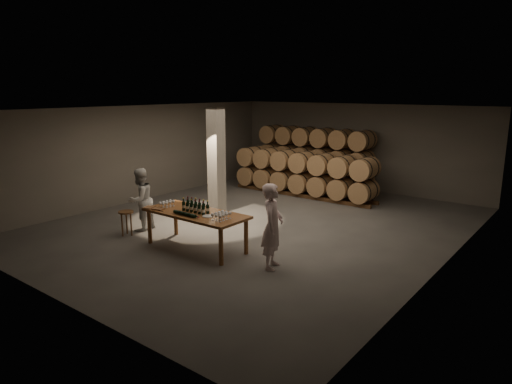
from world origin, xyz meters
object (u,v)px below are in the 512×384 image
Objects in this scene: bottle_cluster at (196,207)px; person_man at (272,226)px; stool at (126,216)px; person_woman at (140,200)px; plate at (208,216)px; notebook_near at (158,209)px; tasting_table at (196,216)px.

bottle_cluster is 0.40× the size of person_man.
bottle_cluster is 1.13× the size of stool.
stool is at bearing 0.05° from person_woman.
plate is 2.69m from stool.
person_man reaches higher than notebook_near.
notebook_near is (-0.87, -0.39, -0.10)m from bottle_cluster.
person_woman is (-1.34, 0.52, -0.07)m from notebook_near.
stool is (-1.26, -0.02, -0.38)m from notebook_near.
tasting_table is 2.20m from stool.
notebook_near is 1.43m from person_woman.
tasting_table is at bearing -50.98° from bottle_cluster.
stool is 4.33m from person_man.
person_man reaches higher than person_woman.
person_man is (3.02, 0.51, 0.00)m from notebook_near.
person_man is at bearing 3.37° from bottle_cluster.
plate is 1.05× the size of notebook_near.
bottle_cluster is 2.73× the size of plate.
bottle_cluster is 2.22m from person_woman.
stool is 0.35× the size of person_man.
bottle_cluster is 0.43× the size of person_woman.
tasting_table is 0.22m from bottle_cluster.
notebook_near is at bearing 61.14° from person_woman.
notebook_near is (-1.38, -0.28, 0.01)m from plate.
notebook_near is (-0.88, -0.37, 0.12)m from tasting_table.
bottle_cluster is at bearing 10.77° from stool.
person_woman reaches higher than stool.
notebook_near reaches higher than plate.
person_woman is (-2.72, 0.23, -0.06)m from plate.
person_woman is at bearing 97.77° from stool.
tasting_table is 1.42× the size of person_man.
notebook_near is 1.32m from stool.
notebook_near is at bearing 0.92° from stool.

